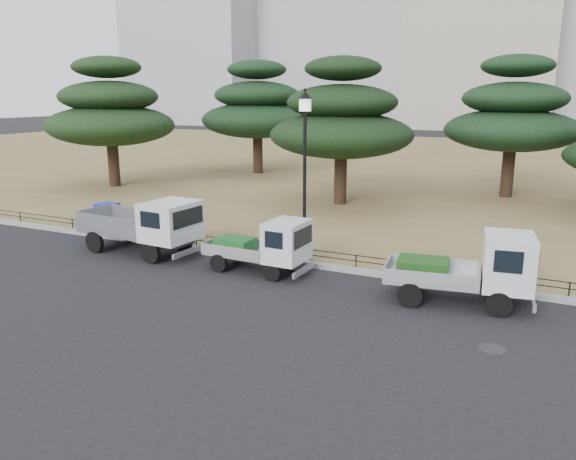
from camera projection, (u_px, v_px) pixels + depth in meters
The scene contains 14 objects.
ground at pixel (258, 289), 16.04m from camera, with size 220.00×220.00×0.00m, color black.
lawn at pixel (450, 166), 42.82m from camera, with size 120.00×56.00×0.15m, color olive.
curb at pixel (296, 262), 18.30m from camera, with size 120.00×0.25×0.16m, color gray.
truck_large at pixel (145, 223), 19.38m from camera, with size 4.56×2.07×1.94m.
truck_kei_front at pixel (264, 246), 17.34m from camera, with size 3.29×1.51×1.72m.
truck_kei_rear at pixel (470, 269), 14.71m from camera, with size 3.88×2.07×1.94m.
street_lamp at pixel (305, 148), 17.62m from camera, with size 0.48×0.48×5.36m.
pipe_fence at pixel (298, 251), 18.34m from camera, with size 38.00×0.04×0.40m.
tarp_pile at pixel (105, 219), 22.28m from camera, with size 1.76×1.34×1.13m.
manhole at pixel (492, 349), 12.25m from camera, with size 0.60×0.60×0.01m, color #2D2D30.
pine_west_far at pixel (110, 112), 32.11m from camera, with size 7.29×7.29×7.37m.
pine_west_near at pixel (257, 109), 37.57m from camera, with size 7.48×7.48×7.48m.
pine_center_left at pixel (342, 120), 26.83m from camera, with size 6.91×6.91×7.03m.
pine_center_right at pixel (513, 116), 28.66m from camera, with size 6.81×6.81×7.23m.
Camera 1 is at (7.36, -13.31, 5.43)m, focal length 35.00 mm.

